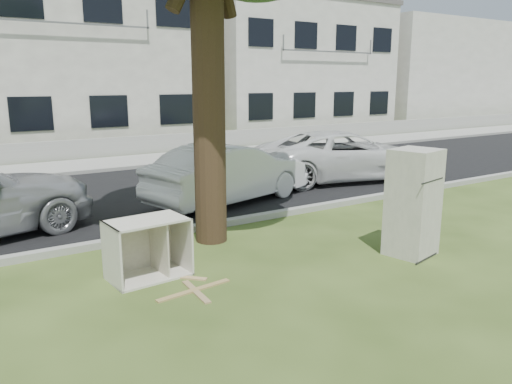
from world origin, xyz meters
TOP-DOWN VIEW (x-y plane):
  - ground at (0.00, 0.00)m, footprint 120.00×120.00m
  - road at (0.00, 6.00)m, footprint 120.00×7.00m
  - kerb_near at (0.00, 2.45)m, footprint 120.00×0.18m
  - kerb_far at (0.00, 9.55)m, footprint 120.00×0.18m
  - sidewalk at (0.00, 11.00)m, footprint 120.00×2.80m
  - low_wall at (0.00, 12.60)m, footprint 120.00×0.15m
  - townhouse_center at (0.00, 17.50)m, footprint 11.22×8.16m
  - townhouse_right at (12.00, 17.50)m, footprint 10.20×8.16m
  - filler_right at (26.00, 18.00)m, footprint 16.00×9.00m
  - fridge at (1.97, -0.54)m, footprint 0.83×0.79m
  - cabinet at (-1.92, 0.80)m, footprint 1.13×0.76m
  - plank_a at (-1.60, 0.00)m, footprint 1.11×0.22m
  - plank_b at (-1.60, 0.56)m, footprint 0.67×0.69m
  - plank_c at (-1.60, -0.05)m, footprint 0.13×0.80m
  - car_center at (1.27, 4.10)m, footprint 4.32×2.45m
  - car_right at (5.30, 4.70)m, footprint 5.34×3.38m

SIDE VIEW (x-z plane):
  - ground at x=0.00m, z-range 0.00..0.00m
  - kerb_near at x=0.00m, z-range -0.06..0.06m
  - kerb_far at x=0.00m, z-range -0.06..0.06m
  - road at x=0.00m, z-range 0.00..0.01m
  - sidewalk at x=0.00m, z-range 0.00..0.01m
  - plank_b at x=-1.60m, z-range 0.00..0.02m
  - plank_c at x=-1.60m, z-range 0.00..0.02m
  - plank_a at x=-1.60m, z-range 0.00..0.02m
  - low_wall at x=0.00m, z-range 0.00..0.70m
  - cabinet at x=-1.92m, z-range 0.00..0.85m
  - car_center at x=1.27m, z-range 0.00..1.35m
  - car_right at x=5.30m, z-range 0.00..1.37m
  - fridge at x=1.97m, z-range 0.00..1.70m
  - filler_right at x=26.00m, z-range 0.00..6.40m
  - townhouse_right at x=12.00m, z-range 0.00..6.84m
  - townhouse_center at x=0.00m, z-range 0.00..7.44m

